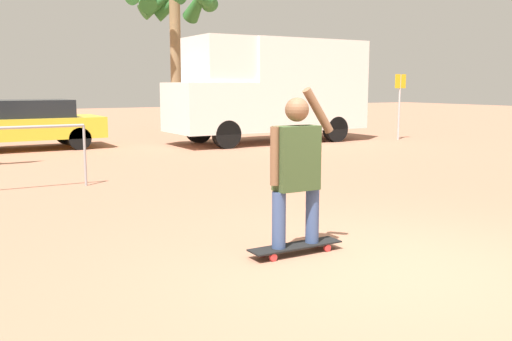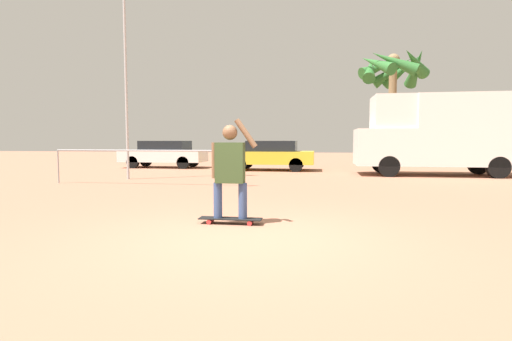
{
  "view_description": "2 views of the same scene",
  "coord_description": "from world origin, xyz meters",
  "px_view_note": "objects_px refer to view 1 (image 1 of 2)",
  "views": [
    {
      "loc": [
        -3.68,
        -3.8,
        1.72
      ],
      "look_at": [
        -0.37,
        1.84,
        0.74
      ],
      "focal_mm": 40.0,
      "sensor_mm": 36.0,
      "label": 1
    },
    {
      "loc": [
        0.98,
        -5.36,
        1.35
      ],
      "look_at": [
        -0.11,
        1.42,
        0.84
      ],
      "focal_mm": 28.0,
      "sensor_mm": 36.0,
      "label": 2
    }
  ],
  "objects_px": {
    "street_sign": "(400,97)",
    "person_skateboarder": "(296,162)",
    "camper_van": "(272,87)",
    "skateboard": "(296,246)",
    "parked_car_yellow": "(26,123)"
  },
  "relations": [
    {
      "from": "street_sign",
      "to": "skateboard",
      "type": "bearing_deg",
      "value": -138.72
    },
    {
      "from": "street_sign",
      "to": "person_skateboarder",
      "type": "bearing_deg",
      "value": -138.72
    },
    {
      "from": "person_skateboarder",
      "to": "parked_car_yellow",
      "type": "xyz_separation_m",
      "value": [
        -0.79,
        11.79,
        -0.24
      ]
    },
    {
      "from": "parked_car_yellow",
      "to": "street_sign",
      "type": "relative_size",
      "value": 1.92
    },
    {
      "from": "person_skateboarder",
      "to": "street_sign",
      "type": "bearing_deg",
      "value": 41.28
    },
    {
      "from": "person_skateboarder",
      "to": "street_sign",
      "type": "height_order",
      "value": "street_sign"
    },
    {
      "from": "camper_van",
      "to": "skateboard",
      "type": "bearing_deg",
      "value": -120.77
    },
    {
      "from": "parked_car_yellow",
      "to": "skateboard",
      "type": "bearing_deg",
      "value": -86.14
    },
    {
      "from": "camper_van",
      "to": "parked_car_yellow",
      "type": "xyz_separation_m",
      "value": [
        -6.82,
        1.67,
        -0.96
      ]
    },
    {
      "from": "person_skateboarder",
      "to": "street_sign",
      "type": "xyz_separation_m",
      "value": [
        9.97,
        8.75,
        0.4
      ]
    },
    {
      "from": "parked_car_yellow",
      "to": "street_sign",
      "type": "bearing_deg",
      "value": -15.73
    },
    {
      "from": "person_skateboarder",
      "to": "street_sign",
      "type": "distance_m",
      "value": 13.28
    },
    {
      "from": "skateboard",
      "to": "person_skateboarder",
      "type": "height_order",
      "value": "person_skateboarder"
    },
    {
      "from": "person_skateboarder",
      "to": "camper_van",
      "type": "xyz_separation_m",
      "value": [
        6.02,
        10.12,
        0.72
      ]
    },
    {
      "from": "skateboard",
      "to": "street_sign",
      "type": "distance_m",
      "value": 13.33
    }
  ]
}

